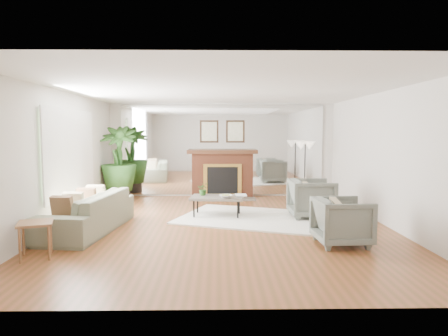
{
  "coord_description": "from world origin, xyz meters",
  "views": [
    {
      "loc": [
        -0.14,
        -7.28,
        1.75
      ],
      "look_at": [
        -0.0,
        0.6,
        1.03
      ],
      "focal_mm": 32.0,
      "sensor_mm": 36.0,
      "label": 1
    }
  ],
  "objects_px": {
    "fireplace": "(222,173)",
    "sofa": "(88,212)",
    "floor_lamp": "(305,150)",
    "potted_ficus": "(119,161)",
    "side_table": "(35,228)",
    "coffee_table": "(217,198)",
    "armchair_front": "(342,221)",
    "armchair_back": "(312,199)"
  },
  "relations": [
    {
      "from": "fireplace",
      "to": "sofa",
      "type": "distance_m",
      "value": 4.35
    },
    {
      "from": "fireplace",
      "to": "floor_lamp",
      "type": "relative_size",
      "value": 1.37
    },
    {
      "from": "fireplace",
      "to": "potted_ficus",
      "type": "distance_m",
      "value": 2.69
    },
    {
      "from": "fireplace",
      "to": "side_table",
      "type": "distance_m",
      "value": 5.75
    },
    {
      "from": "coffee_table",
      "to": "sofa",
      "type": "bearing_deg",
      "value": -153.2
    },
    {
      "from": "coffee_table",
      "to": "potted_ficus",
      "type": "relative_size",
      "value": 0.6
    },
    {
      "from": "armchair_front",
      "to": "potted_ficus",
      "type": "relative_size",
      "value": 0.42
    },
    {
      "from": "armchair_front",
      "to": "floor_lamp",
      "type": "relative_size",
      "value": 0.54
    },
    {
      "from": "fireplace",
      "to": "sofa",
      "type": "height_order",
      "value": "fireplace"
    },
    {
      "from": "fireplace",
      "to": "armchair_back",
      "type": "height_order",
      "value": "fireplace"
    },
    {
      "from": "potted_ficus",
      "to": "floor_lamp",
      "type": "height_order",
      "value": "potted_ficus"
    },
    {
      "from": "fireplace",
      "to": "coffee_table",
      "type": "distance_m",
      "value": 2.48
    },
    {
      "from": "sofa",
      "to": "side_table",
      "type": "relative_size",
      "value": 4.07
    },
    {
      "from": "coffee_table",
      "to": "side_table",
      "type": "bearing_deg",
      "value": -133.55
    },
    {
      "from": "armchair_front",
      "to": "coffee_table",
      "type": "bearing_deg",
      "value": 40.16
    },
    {
      "from": "coffee_table",
      "to": "side_table",
      "type": "height_order",
      "value": "side_table"
    },
    {
      "from": "coffee_table",
      "to": "sofa",
      "type": "distance_m",
      "value": 2.54
    },
    {
      "from": "side_table",
      "to": "floor_lamp",
      "type": "bearing_deg",
      "value": 44.4
    },
    {
      "from": "coffee_table",
      "to": "sofa",
      "type": "xyz_separation_m",
      "value": [
        -2.27,
        -1.15,
        -0.05
      ]
    },
    {
      "from": "side_table",
      "to": "potted_ficus",
      "type": "height_order",
      "value": "potted_ficus"
    },
    {
      "from": "coffee_table",
      "to": "floor_lamp",
      "type": "distance_m",
      "value": 3.14
    },
    {
      "from": "coffee_table",
      "to": "fireplace",
      "type": "bearing_deg",
      "value": 86.68
    },
    {
      "from": "sofa",
      "to": "potted_ficus",
      "type": "distance_m",
      "value": 3.1
    },
    {
      "from": "coffee_table",
      "to": "armchair_front",
      "type": "distance_m",
      "value": 2.83
    },
    {
      "from": "coffee_table",
      "to": "potted_ficus",
      "type": "height_order",
      "value": "potted_ficus"
    },
    {
      "from": "sofa",
      "to": "potted_ficus",
      "type": "xyz_separation_m",
      "value": [
        -0.19,
        3.02,
        0.67
      ]
    },
    {
      "from": "floor_lamp",
      "to": "sofa",
      "type": "bearing_deg",
      "value": -144.99
    },
    {
      "from": "coffee_table",
      "to": "sofa",
      "type": "relative_size",
      "value": 0.49
    },
    {
      "from": "side_table",
      "to": "floor_lamp",
      "type": "xyz_separation_m",
      "value": [
        4.75,
        4.65,
        0.85
      ]
    },
    {
      "from": "fireplace",
      "to": "potted_ficus",
      "type": "relative_size",
      "value": 1.08
    },
    {
      "from": "floor_lamp",
      "to": "coffee_table",
      "type": "bearing_deg",
      "value": -138.07
    },
    {
      "from": "coffee_table",
      "to": "floor_lamp",
      "type": "height_order",
      "value": "floor_lamp"
    },
    {
      "from": "sofa",
      "to": "armchair_back",
      "type": "relative_size",
      "value": 2.65
    },
    {
      "from": "sofa",
      "to": "floor_lamp",
      "type": "distance_m",
      "value": 5.59
    },
    {
      "from": "coffee_table",
      "to": "side_table",
      "type": "relative_size",
      "value": 1.99
    },
    {
      "from": "coffee_table",
      "to": "side_table",
      "type": "distance_m",
      "value": 3.64
    },
    {
      "from": "fireplace",
      "to": "floor_lamp",
      "type": "distance_m",
      "value": 2.23
    },
    {
      "from": "fireplace",
      "to": "coffee_table",
      "type": "relative_size",
      "value": 1.82
    },
    {
      "from": "sofa",
      "to": "side_table",
      "type": "bearing_deg",
      "value": -2.44
    },
    {
      "from": "coffee_table",
      "to": "potted_ficus",
      "type": "distance_m",
      "value": 3.15
    },
    {
      "from": "sofa",
      "to": "side_table",
      "type": "distance_m",
      "value": 1.51
    },
    {
      "from": "floor_lamp",
      "to": "armchair_front",
      "type": "bearing_deg",
      "value": -94.34
    }
  ]
}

